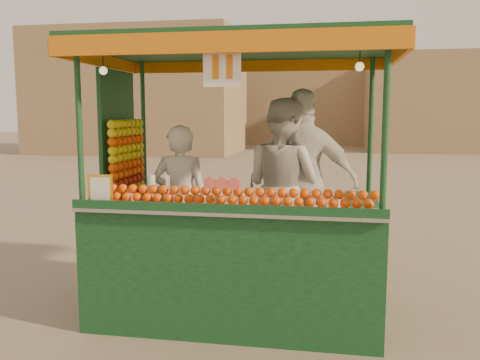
% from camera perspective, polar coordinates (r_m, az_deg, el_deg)
% --- Properties ---
extents(ground, '(90.00, 90.00, 0.00)m').
position_cam_1_polar(ground, '(5.51, 2.59, -13.42)').
color(ground, '#776355').
rests_on(ground, ground).
extents(building_left, '(10.00, 6.00, 6.00)m').
position_cam_1_polar(building_left, '(26.93, -11.05, 9.50)').
color(building_left, '#937153').
rests_on(building_left, ground).
extents(building_right, '(9.00, 6.00, 5.00)m').
position_cam_1_polar(building_right, '(29.79, 22.65, 7.89)').
color(building_right, '#937153').
rests_on(building_right, ground).
extents(building_center, '(14.00, 7.00, 7.00)m').
position_cam_1_polar(building_center, '(35.24, 5.89, 9.89)').
color(building_center, '#937153').
rests_on(building_center, ground).
extents(juice_cart, '(2.89, 1.88, 2.63)m').
position_cam_1_polar(juice_cart, '(4.96, -1.06, -5.48)').
color(juice_cart, '#0E3416').
rests_on(juice_cart, ground).
extents(vendor_left, '(0.59, 0.42, 1.55)m').
position_cam_1_polar(vendor_left, '(5.18, -6.61, -2.43)').
color(vendor_left, beige).
rests_on(vendor_left, ground).
extents(vendor_middle, '(1.11, 1.08, 1.81)m').
position_cam_1_polar(vendor_middle, '(5.25, 4.86, -0.82)').
color(vendor_middle, beige).
rests_on(vendor_middle, ground).
extents(vendor_right, '(1.16, 0.58, 1.91)m').
position_cam_1_polar(vendor_right, '(5.28, 7.02, -0.27)').
color(vendor_right, silver).
rests_on(vendor_right, ground).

